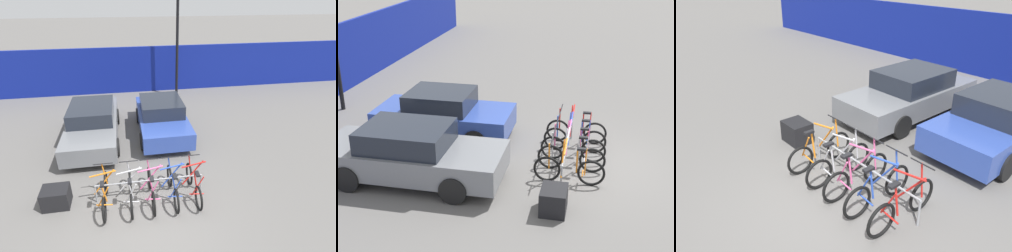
{
  "view_description": "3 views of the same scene",
  "coord_description": "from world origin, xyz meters",
  "views": [
    {
      "loc": [
        -0.4,
        -5.02,
        5.15
      ],
      "look_at": [
        0.92,
        2.65,
        1.15
      ],
      "focal_mm": 28.0,
      "sensor_mm": 36.0,
      "label": 1
    },
    {
      "loc": [
        -11.11,
        -0.07,
        5.57
      ],
      "look_at": [
        0.25,
        2.35,
        0.77
      ],
      "focal_mm": 50.0,
      "sensor_mm": 36.0,
      "label": 2
    },
    {
      "loc": [
        4.07,
        -3.14,
        4.12
      ],
      "look_at": [
        -1.41,
        1.44,
        0.61
      ],
      "focal_mm": 35.0,
      "sensor_mm": 36.0,
      "label": 3
    }
  ],
  "objects": [
    {
      "name": "ground_plane",
      "position": [
        0.0,
        0.0,
        0.0
      ],
      "size": [
        120.0,
        120.0,
        0.0
      ],
      "primitive_type": "plane",
      "color": "#605E5B"
    },
    {
      "name": "bike_rack",
      "position": [
        0.07,
        0.68,
        0.47
      ],
      "size": [
        2.97,
        0.04,
        0.57
      ],
      "color": "gray",
      "rests_on": "ground"
    },
    {
      "name": "bicycle_orange",
      "position": [
        -1.15,
        0.53,
        0.38
      ],
      "size": [
        0.68,
        1.71,
        1.05
      ],
      "rotation": [
        0.0,
        0.0,
        0.06
      ],
      "color": "black",
      "rests_on": "ground"
    },
    {
      "name": "bicycle_silver",
      "position": [
        -0.47,
        0.53,
        0.38
      ],
      "size": [
        0.68,
        1.71,
        1.05
      ],
      "rotation": [
        0.0,
        0.0,
        -0.05
      ],
      "color": "black",
      "rests_on": "ground"
    },
    {
      "name": "bicycle_pink",
      "position": [
        0.09,
        0.53,
        0.38
      ],
      "size": [
        0.68,
        1.71,
        1.05
      ],
      "rotation": [
        0.0,
        0.0,
        -0.06
      ],
      "color": "black",
      "rests_on": "ground"
    },
    {
      "name": "bicycle_blue",
      "position": [
        0.68,
        0.53,
        0.38
      ],
      "size": [
        0.68,
        1.71,
        1.05
      ],
      "rotation": [
        0.0,
        0.0,
        -0.06
      ],
      "color": "black",
      "rests_on": "ground"
    },
    {
      "name": "bicycle_red",
      "position": [
        1.28,
        0.53,
        0.38
      ],
      "size": [
        0.68,
        1.71,
        1.05
      ],
      "rotation": [
        0.0,
        0.0,
        0.01
      ],
      "color": "black",
      "rests_on": "ground"
    },
    {
      "name": "car_grey",
      "position": [
        -1.72,
        4.26,
        0.69
      ],
      "size": [
        1.91,
        4.43,
        1.4
      ],
      "color": "slate",
      "rests_on": "ground"
    },
    {
      "name": "car_blue",
      "position": [
        0.95,
        4.35,
        0.69
      ],
      "size": [
        1.91,
        3.93,
        1.4
      ],
      "color": "#2D479E",
      "rests_on": "ground"
    },
    {
      "name": "cargo_crate",
      "position": [
        -2.44,
        0.74,
        0.28
      ],
      "size": [
        0.7,
        0.56,
        0.55
      ],
      "primitive_type": "cube",
      "color": "black",
      "rests_on": "ground"
    }
  ]
}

